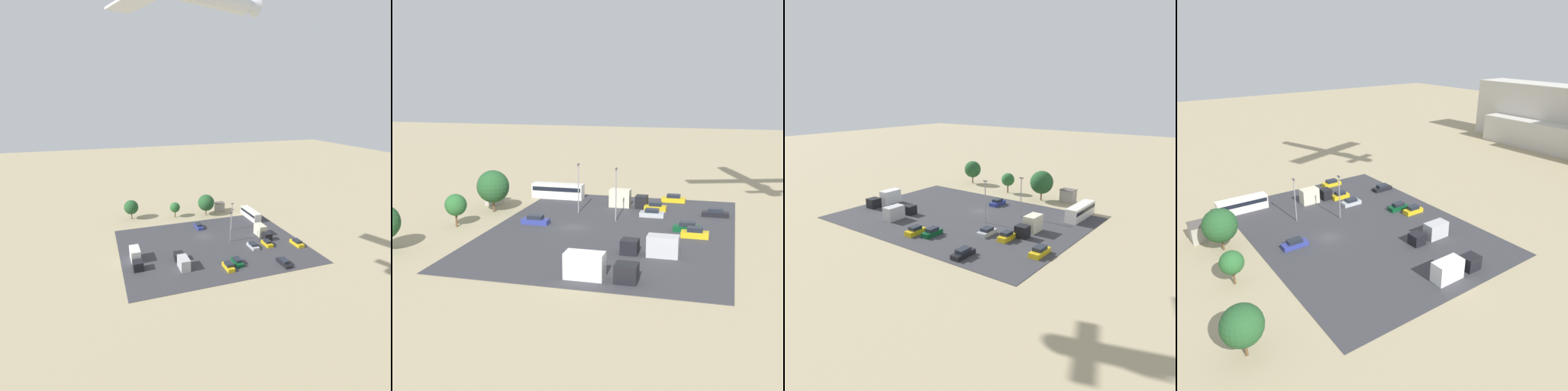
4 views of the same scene
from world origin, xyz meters
TOP-DOWN VIEW (x-y plane):
  - ground_plane at (0.00, 0.00)m, footprint 400.00×400.00m
  - parking_lot_surface at (0.00, 6.59)m, footprint 52.35×38.63m
  - shed_building at (-13.16, -20.01)m, footprint 3.81×2.89m
  - bus at (-20.96, -9.35)m, footprint 2.60×10.61m
  - parked_car_0 at (0.89, 19.90)m, footprint 1.79×4.23m
  - parked_car_1 at (-10.53, 11.58)m, footprint 2.00×4.30m
  - parked_car_2 at (-0.42, -6.72)m, footprint 1.88×4.61m
  - parked_car_3 at (-23.53, 13.99)m, footprint 1.93×4.65m
  - parked_car_4 at (-2.28, 18.44)m, footprint 1.72×4.41m
  - parked_car_5 at (-13.48, 22.48)m, footprint 1.77×4.77m
  - parked_car_6 at (-15.14, 11.53)m, footprint 1.79×4.04m
  - parked_truck_0 at (-16.81, 5.67)m, footprint 2.42×7.23m
  - parked_truck_1 at (11.41, 14.98)m, footprint 2.37×8.01m
  - parked_truck_2 at (22.31, 9.56)m, footprint 2.45×9.03m
  - tree_near_shed at (4.45, -18.82)m, footprint 3.63×3.63m
  - tree_apron_mid at (-6.88, -17.30)m, footprint 5.97×5.97m
  - tree_apron_far at (19.51, -22.02)m, footprint 5.04×5.04m
  - light_pole_lot_centre at (-10.00, -1.89)m, footprint 0.90×0.28m
  - light_pole_lot_edge at (-5.92, 5.95)m, footprint 0.90×0.28m

SIDE VIEW (x-z plane):
  - ground_plane at x=0.00m, z-range 0.00..0.00m
  - parking_lot_surface at x=0.00m, z-range 0.00..0.08m
  - parked_car_1 at x=-10.53m, z-range -0.04..1.38m
  - parked_car_5 at x=-13.48m, z-range -0.04..1.45m
  - parked_car_2 at x=-0.42m, z-range -0.05..1.49m
  - parked_car_3 at x=-23.53m, z-range -0.05..1.52m
  - parked_car_4 at x=-2.28m, z-range -0.05..1.54m
  - parked_car_0 at x=0.89m, z-range -0.06..1.59m
  - parked_car_6 at x=-15.14m, z-range -0.06..1.59m
  - parked_truck_1 at x=11.41m, z-range -0.05..2.92m
  - parked_truck_2 at x=22.31m, z-range -0.06..3.24m
  - parked_truck_0 at x=-16.81m, z-range -0.06..3.33m
  - shed_building at x=-13.16m, z-range 0.01..3.32m
  - bus at x=-20.96m, z-range 0.20..3.28m
  - tree_near_shed at x=4.45m, z-range 0.95..6.51m
  - tree_apron_far at x=19.51m, z-range 0.93..7.85m
  - tree_apron_mid at x=-6.88m, z-range 0.91..8.70m
  - light_pole_lot_centre at x=-10.00m, z-range 0.51..9.59m
  - light_pole_lot_edge at x=-5.92m, z-range 0.51..9.77m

